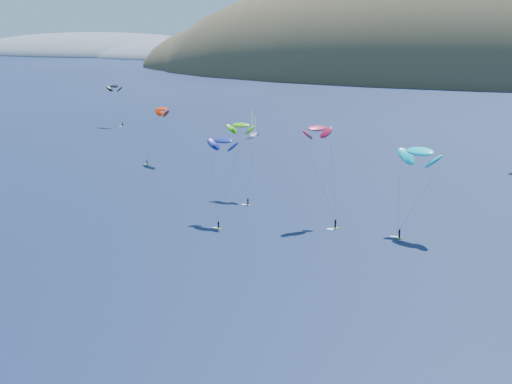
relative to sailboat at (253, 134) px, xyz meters
The scene contains 8 objects.
headland 675.29m from the sailboat, 125.31° to the left, with size 460.00×250.00×60.00m.
sailboat is the anchor object (origin of this frame).
kitesurfer_1 59.53m from the sailboat, 99.84° to the right, with size 8.38×10.88×19.28m.
kitesurfer_3 94.86m from the sailboat, 71.60° to the right, with size 9.98×11.69×20.46m.
kitesurfer_5 132.72m from the sailboat, 54.05° to the right, with size 11.55×11.92×20.69m.
kitesurfer_9 120.28m from the sailboat, 62.75° to the right, with size 10.43×9.87×23.45m.
kitesurfer_10 117.04m from the sailboat, 73.05° to the right, with size 8.63×11.81×20.48m.
kitesurfer_12 67.88m from the sailboat, behind, with size 8.92×4.38×18.90m.
Camera 1 is at (40.75, -59.10, 45.44)m, focal length 50.00 mm.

